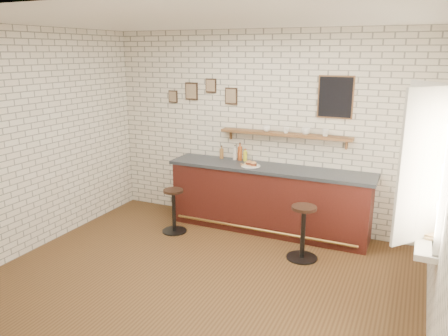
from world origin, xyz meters
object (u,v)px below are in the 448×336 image
at_px(sandwich_plate, 251,166).
at_px(shelf_cup_b, 286,130).
at_px(bar_counter, 268,199).
at_px(bar_stool_right, 303,231).
at_px(bitters_bottle_brown, 222,153).
at_px(shelf_cup_c, 306,131).
at_px(bitters_bottle_amber, 240,153).
at_px(shelf_cup_a, 267,129).
at_px(book_lower, 424,234).
at_px(ciabatta_sandwich, 251,163).
at_px(condiment_bottle_yellow, 245,156).
at_px(shelf_cup_d, 325,133).
at_px(bar_stool_left, 174,209).
at_px(book_upper, 425,231).
at_px(bitters_bottle_white, 235,154).

bearing_deg(sandwich_plate, shelf_cup_b, 31.90).
height_order(bar_counter, bar_stool_right, bar_counter).
bearing_deg(sandwich_plate, bitters_bottle_brown, 156.10).
bearing_deg(shelf_cup_c, bitters_bottle_amber, 88.78).
bearing_deg(shelf_cup_c, bar_stool_right, -166.53).
bearing_deg(shelf_cup_a, bar_stool_right, -75.31).
bearing_deg(bar_counter, bar_stool_right, -44.77).
bearing_deg(bar_counter, book_lower, -36.46).
relative_size(ciabatta_sandwich, book_lower, 0.88).
height_order(condiment_bottle_yellow, shelf_cup_b, shelf_cup_b).
relative_size(bitters_bottle_brown, shelf_cup_b, 2.26).
bearing_deg(bitters_bottle_amber, shelf_cup_b, 0.73).
distance_m(ciabatta_sandwich, shelf_cup_d, 1.16).
bearing_deg(bar_stool_right, bar_stool_left, 177.97).
bearing_deg(ciabatta_sandwich, shelf_cup_a, 64.20).
distance_m(ciabatta_sandwich, shelf_cup_a, 0.58).
relative_size(shelf_cup_d, book_lower, 0.43).
relative_size(ciabatta_sandwich, bar_stool_right, 0.29).
xyz_separation_m(bar_stool_right, book_upper, (1.41, -0.82, 0.57)).
relative_size(condiment_bottle_yellow, shelf_cup_a, 1.69).
height_order(bitters_bottle_brown, condiment_bottle_yellow, bitters_bottle_brown).
distance_m(sandwich_plate, bitters_bottle_brown, 0.66).
xyz_separation_m(bitters_bottle_white, bitters_bottle_amber, (0.09, -0.00, 0.02)).
distance_m(sandwich_plate, bitters_bottle_white, 0.47).
relative_size(ciabatta_sandwich, condiment_bottle_yellow, 1.09).
bearing_deg(bitters_bottle_white, book_upper, -31.98).
height_order(bitters_bottle_brown, bar_stool_left, bitters_bottle_brown).
relative_size(ciabatta_sandwich, shelf_cup_c, 1.59).
height_order(bitters_bottle_brown, shelf_cup_b, shelf_cup_b).
bearing_deg(bitters_bottle_amber, bar_stool_right, -35.47).
xyz_separation_m(bar_counter, bitters_bottle_brown, (-0.87, 0.19, 0.59)).
bearing_deg(shelf_cup_c, bitters_bottle_brown, 88.65).
bearing_deg(book_lower, shelf_cup_a, 143.70).
distance_m(bitters_bottle_white, shelf_cup_d, 1.47).
distance_m(shelf_cup_a, book_upper, 2.91).
relative_size(sandwich_plate, shelf_cup_d, 2.70).
bearing_deg(bar_stool_left, bar_counter, 26.95).
distance_m(shelf_cup_b, book_lower, 2.71).
height_order(shelf_cup_a, shelf_cup_c, shelf_cup_c).
xyz_separation_m(bitters_bottle_brown, shelf_cup_a, (0.75, 0.01, 0.45)).
xyz_separation_m(bar_stool_right, shelf_cup_d, (0.03, 0.92, 1.15)).
bearing_deg(ciabatta_sandwich, shelf_cup_c, 20.63).
height_order(bitters_bottle_amber, shelf_cup_b, shelf_cup_b).
relative_size(shelf_cup_b, book_lower, 0.39).
height_order(ciabatta_sandwich, condiment_bottle_yellow, condiment_bottle_yellow).
bearing_deg(bar_counter, shelf_cup_d, 14.82).
bearing_deg(bitters_bottle_brown, condiment_bottle_yellow, 0.00).
bearing_deg(bar_counter, bar_stool_left, -153.05).
xyz_separation_m(bar_counter, condiment_bottle_yellow, (-0.46, 0.19, 0.58)).
relative_size(bar_counter, shelf_cup_c, 23.35).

